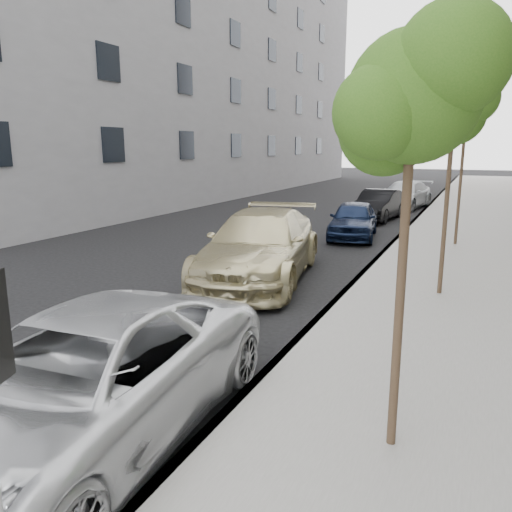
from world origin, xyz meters
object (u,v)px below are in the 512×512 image
Objects in this scene: tree_mid at (455,114)px; sedan_blue at (353,220)px; suv at (260,246)px; tree_near at (416,97)px; sedan_rear at (405,195)px; tree_far at (468,110)px; minivan at (82,382)px; sedan_black at (378,205)px.

sedan_blue is at bearing 118.09° from tree_mid.
suv is at bearing -104.61° from sedan_blue.
tree_near is 24.47m from sedan_rear.
tree_far reaches higher than minivan.
minivan is 14.74m from sedan_blue.
tree_far is at bearing -15.32° from sedan_blue.
minivan is 1.29× the size of sedan_black.
tree_far is 7.85m from sedan_black.
tree_far is at bearing -63.83° from sedan_rear.
tree_far is at bearing 73.38° from minivan.
tree_near is 4.73m from minivan.
tree_near is at bearing 17.37° from minivan.
tree_near is 0.82× the size of minivan.
sedan_blue is (0.79, 7.01, -0.19)m from suv.
sedan_rear is at bearing 97.88° from tree_near.
tree_mid is (0.00, 6.50, 0.21)m from tree_near.
suv is 17.62m from sedan_rear.
tree_far is 12.15m from sedan_rear.
sedan_black is (-3.78, 18.69, -3.17)m from tree_near.
suv reaches higher than minivan.
sedan_blue is 5.23m from sedan_black.
sedan_blue is (-3.72, 13.46, -3.18)m from tree_near.
tree_near is at bearing -90.00° from tree_mid.
tree_far is 1.21× the size of sedan_black.
sedan_blue is 0.95× the size of sedan_black.
tree_far reaches higher than sedan_blue.
suv is 12.26m from sedan_black.
suv reaches higher than sedan_black.
tree_mid is at bearing 63.32° from minivan.
suv is (-4.50, 6.45, -3.00)m from tree_near.
minivan is 0.92× the size of suv.
tree_mid is at bearing -67.47° from sedan_black.
tree_far reaches higher than tree_mid.
sedan_blue is (-3.72, 0.46, -3.88)m from tree_far.
sedan_black is 0.84× the size of sedan_rear.
tree_near is 0.95× the size of tree_mid.
tree_near is 14.33m from sedan_blue.
sedan_black is (-3.78, 12.19, -3.38)m from tree_mid.
tree_mid is 0.78× the size of suv.
minivan is at bearing -113.19° from tree_mid.
tree_mid is at bearing -69.86° from sedan_rear.
minivan is 19.96m from sedan_black.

